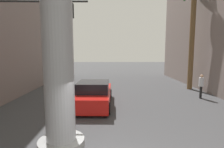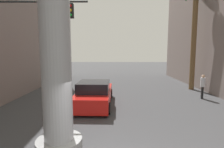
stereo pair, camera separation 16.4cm
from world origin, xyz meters
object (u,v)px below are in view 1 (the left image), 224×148
(traffic_light_mast, at_px, (12,34))
(palm_tree_far_left, at_px, (50,42))
(palm_tree_mid_right, at_px, (193,31))
(pedestrian_mid_right, at_px, (201,84))
(car_lead, at_px, (94,94))

(traffic_light_mast, bearing_deg, palm_tree_far_left, 100.16)
(palm_tree_mid_right, bearing_deg, palm_tree_far_left, 158.60)
(traffic_light_mast, distance_m, palm_tree_mid_right, 13.79)
(palm_tree_far_left, xyz_separation_m, pedestrian_mid_right, (13.71, -8.66, -3.52))
(traffic_light_mast, bearing_deg, pedestrian_mid_right, 16.33)
(car_lead, bearing_deg, palm_tree_far_left, 120.64)
(traffic_light_mast, relative_size, car_lead, 1.22)
(palm_tree_far_left, bearing_deg, pedestrian_mid_right, -32.28)
(car_lead, distance_m, pedestrian_mid_right, 7.80)
(traffic_light_mast, distance_m, car_lead, 5.57)
(palm_tree_mid_right, bearing_deg, traffic_light_mast, -152.12)
(car_lead, height_order, palm_tree_mid_right, palm_tree_mid_right)
(palm_tree_far_left, xyz_separation_m, palm_tree_mid_right, (14.32, -5.61, 0.66))
(palm_tree_far_left, distance_m, pedestrian_mid_right, 16.60)
(traffic_light_mast, height_order, pedestrian_mid_right, traffic_light_mast)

